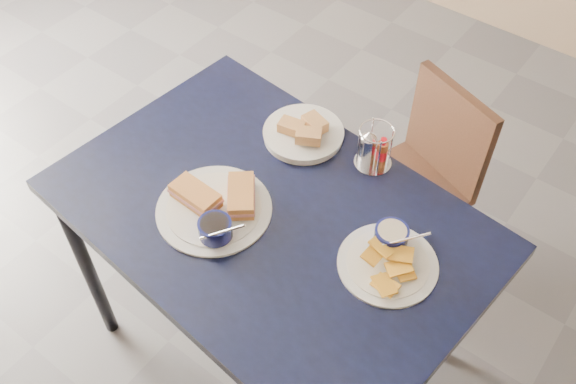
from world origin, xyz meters
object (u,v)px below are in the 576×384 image
Objects in this scene: dining_table at (271,227)px; condiment_caddy at (373,149)px; chair_far at (420,165)px; sandwich_plate at (216,207)px; plantain_plate at (389,254)px; bread_basket at (304,133)px.

dining_table is 0.37m from condiment_caddy.
sandwich_plate is at bearing -107.86° from chair_far.
condiment_caddy is (-0.22, 0.26, 0.04)m from plantain_plate.
dining_table is 0.36m from plantain_plate.
dining_table is 0.32m from bread_basket.
dining_table is at bearing -110.13° from condiment_caddy.
bread_basket is 0.23m from condiment_caddy.
condiment_caddy reaches higher than sandwich_plate.
chair_far is at bearing 88.12° from condiment_caddy.
condiment_caddy reaches higher than chair_far.
plantain_plate reaches higher than dining_table.
plantain_plate is 1.91× the size of condiment_caddy.
sandwich_plate is at bearing -161.51° from plantain_plate.
condiment_caddy is (0.12, 0.33, 0.12)m from dining_table.
bread_basket is at bearing 108.97° from dining_table.
sandwich_plate is at bearing -143.50° from dining_table.
dining_table is 3.89× the size of sandwich_plate.
sandwich_plate is 1.25× the size of plantain_plate.
condiment_caddy reaches higher than dining_table.
bread_basket reaches higher than dining_table.
dining_table is at bearing -100.81° from chair_far.
bread_basket is at bearing 87.11° from sandwich_plate.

